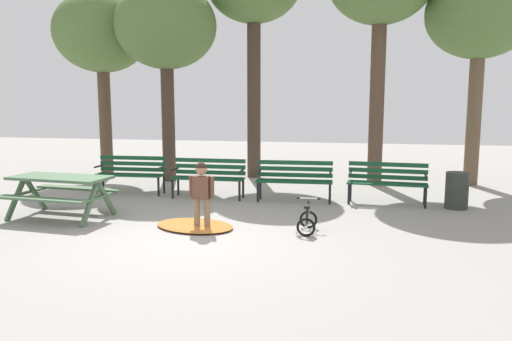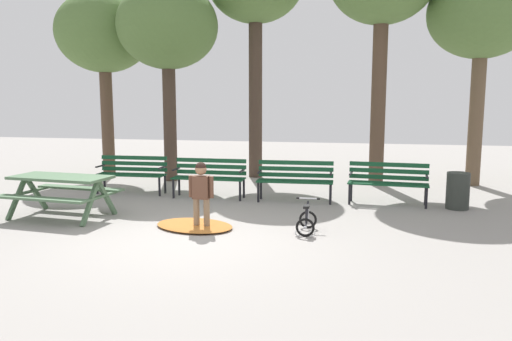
{
  "view_description": "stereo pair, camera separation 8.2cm",
  "coord_description": "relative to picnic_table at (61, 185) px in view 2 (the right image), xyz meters",
  "views": [
    {
      "loc": [
        2.5,
        -7.07,
        2.13
      ],
      "look_at": [
        0.73,
        1.72,
        0.85
      ],
      "focal_mm": 34.63,
      "sensor_mm": 36.0,
      "label": 1
    },
    {
      "loc": [
        2.58,
        -7.05,
        2.13
      ],
      "look_at": [
        0.73,
        1.72,
        0.85
      ],
      "focal_mm": 34.63,
      "sensor_mm": 36.0,
      "label": 2
    }
  ],
  "objects": [
    {
      "name": "picnic_table",
      "position": [
        0.0,
        0.0,
        0.0
      ],
      "size": [
        1.91,
        1.49,
        0.79
      ],
      "color": "#4C6B4C",
      "rests_on": "ground"
    },
    {
      "name": "trash_bin",
      "position": [
        7.22,
        2.25,
        -0.23
      ],
      "size": [
        0.44,
        0.44,
        0.72
      ],
      "primitive_type": "cylinder",
      "color": "#2D332D",
      "rests_on": "ground"
    },
    {
      "name": "child_standing",
      "position": [
        2.77,
        -0.29,
        0.08
      ],
      "size": [
        0.43,
        0.19,
        1.13
      ],
      "color": "#7F664C",
      "rests_on": "ground"
    },
    {
      "name": "tree_left",
      "position": [
        0.37,
        4.39,
        3.37
      ],
      "size": [
        2.6,
        2.6,
        5.12
      ],
      "color": "#423328",
      "rests_on": "ground"
    },
    {
      "name": "leaf_pile",
      "position": [
        2.61,
        -0.19,
        -0.56
      ],
      "size": [
        1.58,
        1.29,
        0.07
      ],
      "primitive_type": "ellipsoid",
      "rotation": [
        0.0,
        0.0,
        2.88
      ],
      "color": "#B26B2D",
      "rests_on": "ground"
    },
    {
      "name": "park_bench_left",
      "position": [
        2.09,
        2.35,
        -0.08
      ],
      "size": [
        1.6,
        0.47,
        0.85
      ],
      "color": "#144728",
      "rests_on": "ground"
    },
    {
      "name": "park_bench_far_left",
      "position": [
        0.18,
        2.49,
        -0.08
      ],
      "size": [
        1.62,
        0.51,
        0.85
      ],
      "color": "#144728",
      "rests_on": "ground"
    },
    {
      "name": "park_bench_right",
      "position": [
        3.98,
        2.35,
        -0.08
      ],
      "size": [
        1.62,
        0.52,
        0.85
      ],
      "color": "#144728",
      "rests_on": "ground"
    },
    {
      "name": "ground",
      "position": [
        2.72,
        -0.87,
        -0.59
      ],
      "size": [
        36.0,
        36.0,
        0.0
      ],
      "primitive_type": "plane",
      "color": "gray"
    },
    {
      "name": "tree_far_left",
      "position": [
        -1.69,
        4.88,
        3.34
      ],
      "size": [
        2.6,
        2.6,
        5.09
      ],
      "color": "brown",
      "rests_on": "ground"
    },
    {
      "name": "kids_bicycle",
      "position": [
        4.5,
        -0.13,
        -0.39
      ],
      "size": [
        0.39,
        0.57,
        0.54
      ],
      "color": "black",
      "rests_on": "ground"
    },
    {
      "name": "park_bench_far_right",
      "position": [
        5.89,
        2.43,
        -0.08
      ],
      "size": [
        1.63,
        0.58,
        0.85
      ],
      "color": "#144728",
      "rests_on": "ground"
    },
    {
      "name": "tree_far_right",
      "position": [
        8.12,
        5.26,
        3.57
      ],
      "size": [
        2.6,
        2.6,
        5.33
      ],
      "color": "brown",
      "rests_on": "ground"
    }
  ]
}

